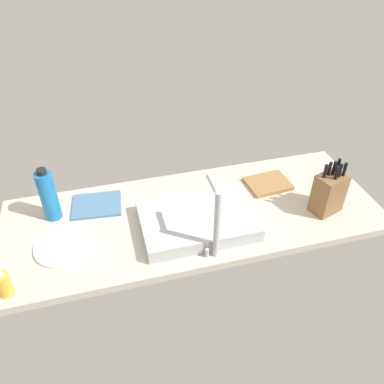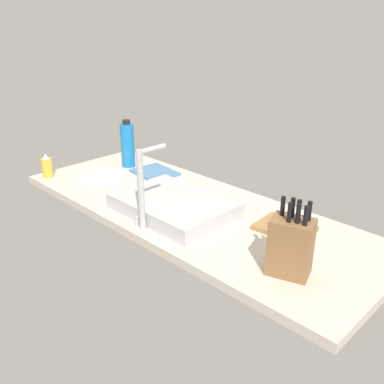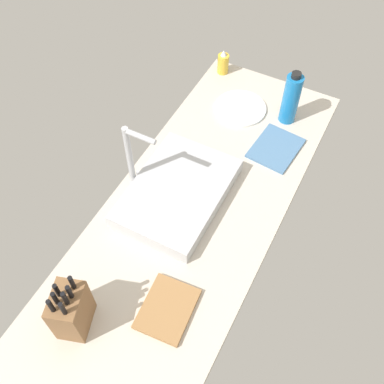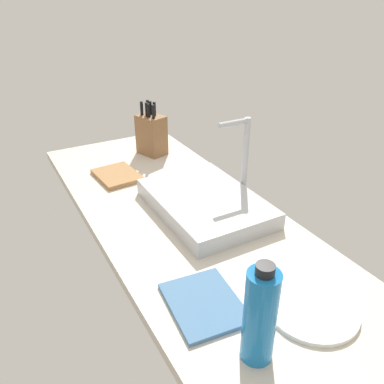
# 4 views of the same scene
# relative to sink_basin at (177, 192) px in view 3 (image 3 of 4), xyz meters

# --- Properties ---
(countertop_slab) EXTENTS (1.68, 0.63, 0.04)m
(countertop_slab) POSITION_rel_sink_basin_xyz_m (-0.01, -0.08, -0.05)
(countertop_slab) COLOR beige
(countertop_slab) RESTS_ON ground
(sink_basin) EXTENTS (0.48, 0.34, 0.06)m
(sink_basin) POSITION_rel_sink_basin_xyz_m (0.00, 0.00, 0.00)
(sink_basin) COLOR #B7BABF
(sink_basin) RESTS_ON countertop_slab
(faucet) EXTENTS (0.06, 0.13, 0.31)m
(faucet) POSITION_rel_sink_basin_xyz_m (-0.02, 0.17, 0.15)
(faucet) COLOR #B7BABF
(faucet) RESTS_ON countertop_slab
(knife_block) EXTENTS (0.15, 0.13, 0.25)m
(knife_block) POSITION_rel_sink_basin_xyz_m (-0.59, 0.05, 0.07)
(knife_block) COLOR brown
(knife_block) RESTS_ON countertop_slab
(cutting_board) EXTENTS (0.22, 0.18, 0.02)m
(cutting_board) POSITION_rel_sink_basin_xyz_m (-0.42, -0.19, -0.02)
(cutting_board) COLOR #9E7042
(cutting_board) RESTS_ON countertop_slab
(soap_bottle) EXTENTS (0.05, 0.05, 0.12)m
(soap_bottle) POSITION_rel_sink_basin_xyz_m (0.76, 0.17, 0.02)
(soap_bottle) COLOR gold
(soap_bottle) RESTS_ON countertop_slab
(water_bottle) EXTENTS (0.07, 0.07, 0.25)m
(water_bottle) POSITION_rel_sink_basin_xyz_m (0.60, -0.22, 0.09)
(water_bottle) COLOR #1970B7
(water_bottle) RESTS_ON countertop_slab
(dinner_plate) EXTENTS (0.23, 0.23, 0.01)m
(dinner_plate) POSITION_rel_sink_basin_xyz_m (0.56, -0.02, -0.02)
(dinner_plate) COLOR white
(dinner_plate) RESTS_ON countertop_slab
(dish_towel) EXTENTS (0.24, 0.20, 0.01)m
(dish_towel) POSITION_rel_sink_basin_xyz_m (0.41, -0.25, -0.02)
(dish_towel) COLOR teal
(dish_towel) RESTS_ON countertop_slab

